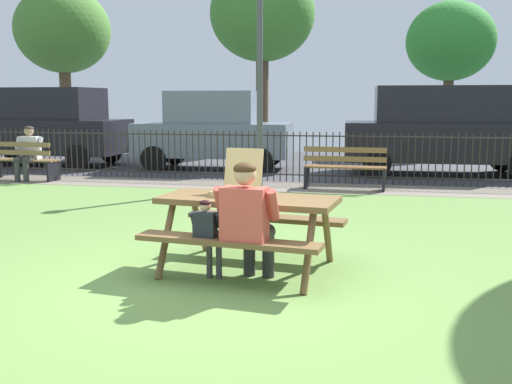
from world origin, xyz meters
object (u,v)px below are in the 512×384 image
object	(u,v)px
pizza_box_open	(238,186)
far_tree_left	(63,31)
adult_at_table	(248,218)
far_tree_midleft	(262,15)
parked_car_left	(214,130)
picnic_table_foreground	(248,213)
parked_car_far_left	(41,125)
person_on_park_bench	(28,150)
far_tree_center	(450,42)
parked_car_center	(444,128)
child_at_table	(208,232)
park_bench_center	(345,169)
park_bench_left	(23,161)
lamp_post_walkway	(260,61)

from	to	relation	value
pizza_box_open	far_tree_left	distance (m)	18.31
adult_at_table	far_tree_left	distance (m)	19.01
far_tree_left	far_tree_midleft	size ratio (longest dim) A/B	0.93
adult_at_table	parked_car_left	xyz separation A→B (m)	(-2.94, 9.32, 0.35)
picnic_table_foreground	pizza_box_open	bearing A→B (deg)	136.25
parked_car_far_left	far_tree_left	xyz separation A→B (m)	(-2.66, 6.14, 3.20)
adult_at_table	far_tree_left	world-z (taller)	far_tree_left
parked_car_far_left	far_tree_midleft	world-z (taller)	far_tree_midleft
pizza_box_open	person_on_park_bench	world-z (taller)	pizza_box_open
picnic_table_foreground	far_tree_center	bearing A→B (deg)	76.80
parked_car_center	adult_at_table	bearing A→B (deg)	-106.12
adult_at_table	far_tree_midleft	distance (m)	16.23
pizza_box_open	far_tree_left	size ratio (longest dim) A/B	0.09
child_at_table	parked_car_far_left	size ratio (longest dim) A/B	0.18
park_bench_center	far_tree_center	distance (m)	10.02
parked_car_left	far_tree_left	xyz separation A→B (m)	(-7.51, 6.14, 3.29)
pizza_box_open	park_bench_left	world-z (taller)	pizza_box_open
pizza_box_open	picnic_table_foreground	bearing A→B (deg)	-43.75
far_tree_midleft	pizza_box_open	bearing A→B (deg)	-79.92
parked_car_center	far_tree_midleft	distance (m)	9.03
far_tree_midleft	park_bench_center	bearing A→B (deg)	-69.26
person_on_park_bench	parked_car_far_left	size ratio (longest dim) A/B	0.26
park_bench_center	parked_car_far_left	bearing A→B (deg)	160.75
park_bench_center	far_tree_left	world-z (taller)	far_tree_left
lamp_post_walkway	parked_car_left	world-z (taller)	lamp_post_walkway
adult_at_table	far_tree_center	distance (m)	16.11
adult_at_table	far_tree_midleft	xyz separation A→B (m)	(-2.88, 15.46, 4.01)
park_bench_left	parked_car_center	world-z (taller)	parked_car_center
parked_car_far_left	far_tree_left	world-z (taller)	far_tree_left
parked_car_far_left	pizza_box_open	bearing A→B (deg)	-48.98
child_at_table	far_tree_center	xyz separation A→B (m)	(3.79, 15.44, 3.13)
pizza_box_open	park_bench_left	size ratio (longest dim) A/B	0.33
pizza_box_open	adult_at_table	world-z (taller)	pizza_box_open
park_bench_left	far_tree_midleft	size ratio (longest dim) A/B	0.26
parked_car_left	far_tree_center	distance (m)	9.20
park_bench_left	person_on_park_bench	world-z (taller)	person_on_park_bench
lamp_post_walkway	parked_car_left	xyz separation A→B (m)	(-1.74, 2.76, -1.52)
pizza_box_open	park_bench_center	bearing A→B (deg)	82.13
park_bench_left	park_bench_center	bearing A→B (deg)	-0.00
pizza_box_open	parked_car_far_left	bearing A→B (deg)	131.02
pizza_box_open	child_at_table	distance (m)	0.74
child_at_table	parked_car_far_left	bearing A→B (deg)	128.48
child_at_table	park_bench_left	xyz separation A→B (m)	(-6.11, 6.39, -0.09)
child_at_table	lamp_post_walkway	distance (m)	6.89
park_bench_left	far_tree_center	world-z (taller)	far_tree_center
child_at_table	parked_car_center	distance (m)	9.82
child_at_table	picnic_table_foreground	bearing A→B (deg)	60.16
far_tree_left	parked_car_left	bearing A→B (deg)	-39.28
park_bench_left	lamp_post_walkway	bearing A→B (deg)	1.59
parked_car_left	far_tree_center	xyz separation A→B (m)	(6.33, 6.14, 2.62)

